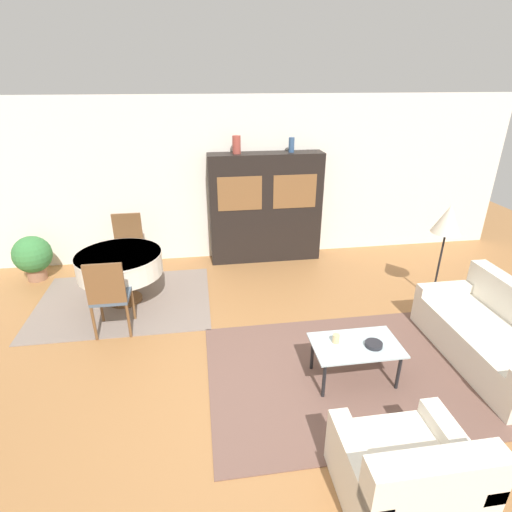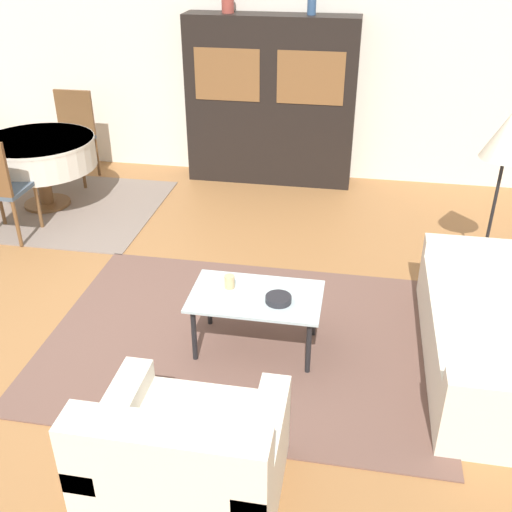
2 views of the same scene
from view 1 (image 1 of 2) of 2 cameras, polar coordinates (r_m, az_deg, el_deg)
ground_plane at (r=4.22m, az=0.11°, el=-20.10°), size 14.00×14.00×0.00m
wall_back at (r=6.81m, az=-4.50°, el=10.68°), size 10.00×0.06×2.70m
area_rug at (r=4.59m, az=12.06°, el=-16.22°), size 2.85×2.10×0.01m
dining_rug at (r=6.05m, az=-18.29°, el=-6.17°), size 2.41×1.77×0.01m
couch at (r=5.27m, az=31.10°, el=-9.98°), size 0.89×1.80×0.82m
armchair at (r=3.50m, az=20.88°, el=-27.25°), size 0.94×0.83×0.79m
coffee_table at (r=4.34m, az=14.06°, el=-12.66°), size 0.90×0.55×0.43m
display_cabinet at (r=6.77m, az=1.35°, el=6.86°), size 1.87×0.39×1.83m
dining_table at (r=5.81m, az=-18.89°, el=-1.08°), size 1.16×1.16×0.73m
dining_chair_near at (r=5.11m, az=-20.26°, el=-5.00°), size 0.44×0.44×1.01m
dining_chair_far at (r=6.55m, az=-17.80°, el=1.84°), size 0.44×0.44×1.01m
floor_lamp at (r=5.90m, az=25.72°, el=4.36°), size 0.39×0.39×1.41m
cup at (r=4.26m, az=11.34°, el=-11.48°), size 0.07×0.07×0.09m
bowl at (r=4.31m, az=16.47°, el=-12.02°), size 0.18×0.18×0.04m
vase_tall at (r=6.47m, az=-2.80°, el=15.60°), size 0.13×0.13×0.27m
vase_short at (r=6.62m, az=5.09°, el=15.54°), size 0.09×0.09×0.23m
potted_plant at (r=7.10m, az=-29.29°, el=0.03°), size 0.57×0.57×0.71m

